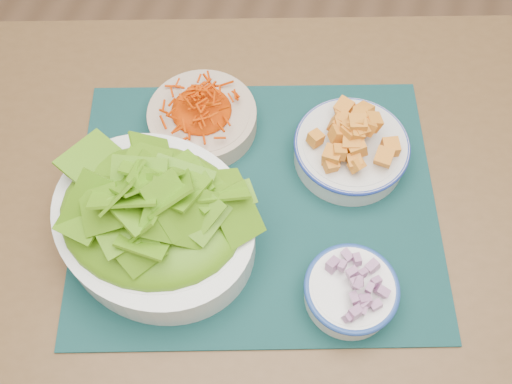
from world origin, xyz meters
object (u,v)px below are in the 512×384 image
lettuce_bowl (152,216)px  onion_bowl (351,290)px  table (279,249)px  carrot_bowl (202,115)px  placemat (256,202)px  squash_bowl (352,144)px

lettuce_bowl → onion_bowl: 0.28m
table → lettuce_bowl: bearing=-174.9°
carrot_bowl → onion_bowl: (0.28, -0.22, 0.00)m
placemat → squash_bowl: bearing=27.0°
placemat → lettuce_bowl: lettuce_bowl is taller
carrot_bowl → squash_bowl: bearing=1.1°
placemat → table: bearing=-44.6°
table → lettuce_bowl: 0.24m
table → placemat: bearing=135.3°
squash_bowl → onion_bowl: (0.04, -0.22, -0.01)m
squash_bowl → carrot_bowl: bearing=-178.9°
lettuce_bowl → onion_bowl: size_ratio=2.59×
carrot_bowl → squash_bowl: squash_bowl is taller
lettuce_bowl → onion_bowl: lettuce_bowl is taller
onion_bowl → squash_bowl: bearing=101.4°
table → squash_bowl: size_ratio=7.35×
squash_bowl → onion_bowl: squash_bowl is taller
table → onion_bowl: (0.12, -0.08, 0.13)m
carrot_bowl → onion_bowl: onion_bowl is taller
squash_bowl → onion_bowl: 0.23m
lettuce_bowl → squash_bowl: bearing=62.4°
placemat → squash_bowl: (0.12, 0.11, 0.04)m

